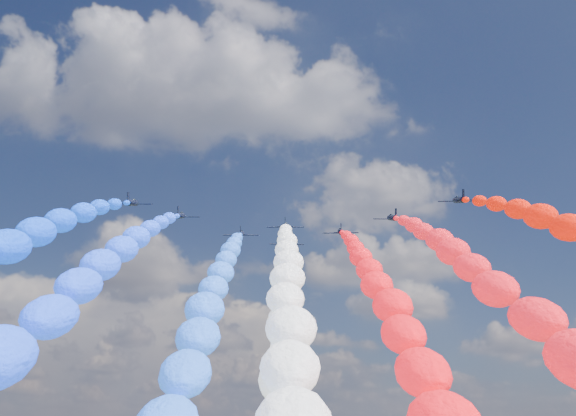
{
  "coord_description": "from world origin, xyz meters",
  "views": [
    {
      "loc": [
        -0.79,
        -128.95,
        58.92
      ],
      "look_at": [
        0.0,
        4.0,
        103.4
      ],
      "focal_mm": 43.0,
      "sensor_mm": 36.0,
      "label": 1
    }
  ],
  "objects": [
    {
      "name": "trail_1",
      "position": [
        -21.67,
        -56.31,
        72.58
      ],
      "size": [
        5.95,
        116.3,
        60.78
      ],
      "primitive_type": null,
      "color": "#1D47FF"
    },
    {
      "name": "jet_3",
      "position": [
        -0.48,
        9.97,
        101.4
      ],
      "size": [
        8.04,
        10.81,
        5.49
      ],
      "primitive_type": null,
      "rotation": [
        0.32,
        0.0,
        -0.02
      ],
      "color": "black"
    },
    {
      "name": "jet_4",
      "position": [
        -0.23,
        23.4,
        101.4
      ],
      "size": [
        8.28,
        10.99,
        5.49
      ],
      "primitive_type": null,
      "rotation": [
        0.32,
        0.0,
        0.05
      ],
      "color": "black"
    },
    {
      "name": "trail_3",
      "position": [
        -0.48,
        -49.4,
        72.58
      ],
      "size": [
        5.95,
        116.3,
        60.78
      ],
      "primitive_type": null,
      "color": "silver"
    },
    {
      "name": "trail_6",
      "position": [
        21.3,
        -55.14,
        72.58
      ],
      "size": [
        5.95,
        116.3,
        60.78
      ],
      "primitive_type": null,
      "color": "red"
    },
    {
      "name": "trail_5",
      "position": [
        11.47,
        -45.16,
        72.58
      ],
      "size": [
        5.95,
        116.3,
        60.78
      ],
      "primitive_type": null,
      "color": "red"
    },
    {
      "name": "jet_6",
      "position": [
        21.3,
        4.23,
        101.4
      ],
      "size": [
        7.94,
        10.74,
        5.49
      ],
      "primitive_type": null,
      "rotation": [
        0.32,
        0.0,
        0.02
      ],
      "color": "black"
    },
    {
      "name": "trail_2",
      "position": [
        -10.21,
        -43.35,
        72.58
      ],
      "size": [
        5.95,
        116.3,
        60.78
      ],
      "primitive_type": null,
      "color": "blue"
    },
    {
      "name": "jet_5",
      "position": [
        11.47,
        14.2,
        101.4
      ],
      "size": [
        8.36,
        11.04,
        5.49
      ],
      "primitive_type": null,
      "rotation": [
        0.32,
        0.0,
        -0.06
      ],
      "color": "black"
    },
    {
      "name": "jet_7",
      "position": [
        32.16,
        -6.92,
        101.4
      ],
      "size": [
        8.31,
        11.0,
        5.49
      ],
      "primitive_type": null,
      "rotation": [
        0.32,
        0.0,
        -0.05
      ],
      "color": "black"
    },
    {
      "name": "trail_4",
      "position": [
        -0.23,
        -35.97,
        72.58
      ],
      "size": [
        5.95,
        116.3,
        60.78
      ],
      "primitive_type": null,
      "color": "white"
    },
    {
      "name": "jet_0",
      "position": [
        -29.74,
        -4.86,
        101.4
      ],
      "size": [
        7.93,
        10.74,
        5.49
      ],
      "primitive_type": null,
      "rotation": [
        0.32,
        0.0,
        0.01
      ],
      "color": "black"
    },
    {
      "name": "jet_2",
      "position": [
        -10.21,
        16.02,
        101.4
      ],
      "size": [
        7.97,
        10.77,
        5.49
      ],
      "primitive_type": null,
      "rotation": [
        0.32,
        0.0,
        0.02
      ],
      "color": "black"
    },
    {
      "name": "jet_1",
      "position": [
        -21.67,
        3.06,
        101.4
      ],
      "size": [
        7.99,
        10.78,
        5.49
      ],
      "primitive_type": null,
      "rotation": [
        0.32,
        0.0,
        0.02
      ],
      "color": "black"
    }
  ]
}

